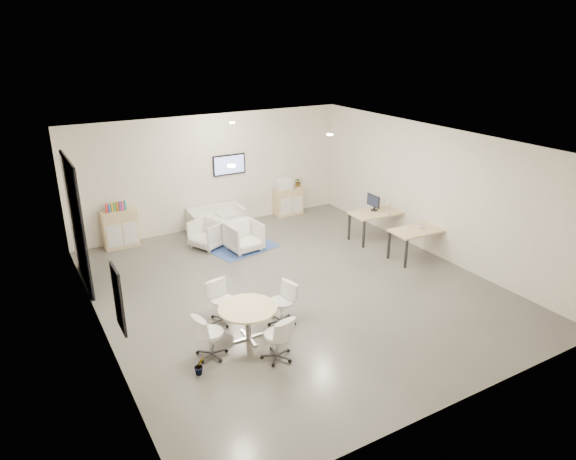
% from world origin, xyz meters
% --- Properties ---
extents(room_shell, '(9.60, 10.60, 4.80)m').
position_xyz_m(room_shell, '(0.00, 0.00, 1.60)').
color(room_shell, '#514F4A').
rests_on(room_shell, ground).
extents(glass_door, '(0.09, 1.90, 2.85)m').
position_xyz_m(glass_door, '(-3.95, 2.51, 1.50)').
color(glass_door, black).
rests_on(glass_door, room_shell).
extents(artwork, '(0.05, 0.54, 1.04)m').
position_xyz_m(artwork, '(-3.97, -1.60, 1.55)').
color(artwork, black).
rests_on(artwork, room_shell).
extents(wall_tv, '(0.98, 0.06, 0.58)m').
position_xyz_m(wall_tv, '(0.50, 4.46, 1.75)').
color(wall_tv, black).
rests_on(wall_tv, room_shell).
extents(ceiling_spots, '(3.14, 4.14, 0.03)m').
position_xyz_m(ceiling_spots, '(-0.20, 0.83, 3.18)').
color(ceiling_spots, '#FFEAC6').
rests_on(ceiling_spots, room_shell).
extents(sideboard_left, '(0.88, 0.45, 0.99)m').
position_xyz_m(sideboard_left, '(-2.72, 4.25, 0.49)').
color(sideboard_left, '#D4B680').
rests_on(sideboard_left, room_shell).
extents(sideboard_right, '(0.85, 0.41, 0.85)m').
position_xyz_m(sideboard_right, '(2.34, 4.27, 0.42)').
color(sideboard_right, '#D4B680').
rests_on(sideboard_right, room_shell).
extents(books, '(0.51, 0.14, 0.22)m').
position_xyz_m(books, '(-2.77, 4.25, 1.10)').
color(books, red).
rests_on(books, sideboard_left).
extents(printer, '(0.51, 0.44, 0.33)m').
position_xyz_m(printer, '(2.16, 4.27, 1.01)').
color(printer, white).
rests_on(printer, sideboard_right).
extents(loveseat, '(1.56, 0.82, 0.58)m').
position_xyz_m(loveseat, '(-0.11, 4.11, 0.31)').
color(loveseat, silver).
rests_on(loveseat, room_shell).
extents(blue_rug, '(1.85, 1.42, 0.01)m').
position_xyz_m(blue_rug, '(-0.02, 2.56, 0.01)').
color(blue_rug, navy).
rests_on(blue_rug, room_shell).
extents(armchair_left, '(0.98, 1.00, 0.79)m').
position_xyz_m(armchair_left, '(-0.77, 3.09, 0.40)').
color(armchair_left, silver).
rests_on(armchair_left, room_shell).
extents(armchair_right, '(0.87, 0.83, 0.82)m').
position_xyz_m(armchair_right, '(-0.05, 2.41, 0.41)').
color(armchair_right, silver).
rests_on(armchair_right, room_shell).
extents(desk_rear, '(1.52, 0.83, 0.77)m').
position_xyz_m(desk_rear, '(3.40, 1.33, 0.69)').
color(desk_rear, '#D4B680').
rests_on(desk_rear, room_shell).
extents(desk_front, '(1.47, 0.77, 0.75)m').
position_xyz_m(desk_front, '(3.49, -0.15, 0.68)').
color(desk_front, '#D4B680').
rests_on(desk_front, room_shell).
extents(monitor, '(0.20, 0.50, 0.44)m').
position_xyz_m(monitor, '(3.36, 1.48, 1.01)').
color(monitor, black).
rests_on(monitor, desk_rear).
extents(round_table, '(1.07, 1.07, 0.65)m').
position_xyz_m(round_table, '(-1.75, -1.35, 0.57)').
color(round_table, '#D4B680').
rests_on(round_table, room_shell).
extents(meeting_chairs, '(2.26, 2.26, 0.82)m').
position_xyz_m(meeting_chairs, '(-1.75, -1.35, 0.41)').
color(meeting_chairs, white).
rests_on(meeting_chairs, room_shell).
extents(plant_cabinet, '(0.34, 0.35, 0.22)m').
position_xyz_m(plant_cabinet, '(2.68, 4.26, 0.96)').
color(plant_cabinet, '#3F7F3F').
rests_on(plant_cabinet, sideboard_right).
extents(plant_floor, '(0.22, 0.35, 0.15)m').
position_xyz_m(plant_floor, '(-2.90, -1.89, 0.07)').
color(plant_floor, '#3F7F3F').
rests_on(plant_floor, room_shell).
extents(cup, '(0.14, 0.11, 0.12)m').
position_xyz_m(cup, '(3.57, -0.14, 0.82)').
color(cup, white).
rests_on(cup, desk_front).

